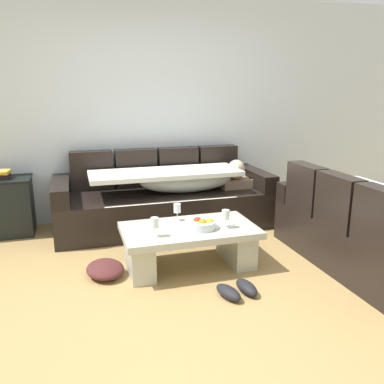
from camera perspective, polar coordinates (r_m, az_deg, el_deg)
name	(u,v)px	position (r m, az deg, el deg)	size (l,w,h in m)	color
ground_plane	(197,290)	(3.34, 0.71, -13.78)	(14.00, 14.00, 0.00)	#A6864E
back_wall	(145,109)	(5.04, -6.74, 11.71)	(9.00, 0.10, 2.70)	silver
couch_along_wall	(168,199)	(4.72, -3.49, -0.97)	(2.47, 0.92, 0.88)	black
couch_near_window	(369,232)	(3.96, 23.89, -5.18)	(0.92, 1.88, 0.88)	black
coffee_table	(189,242)	(3.65, -0.41, -7.13)	(1.20, 0.68, 0.38)	#B5B8A3
fruit_bowl	(201,224)	(3.56, 1.28, -4.59)	(0.28, 0.28, 0.10)	silver
wine_glass_near_left	(155,223)	(3.35, -5.35, -4.49)	(0.07, 0.07, 0.17)	silver
wine_glass_near_right	(226,215)	(3.56, 4.81, -3.35)	(0.07, 0.07, 0.17)	silver
wine_glass_far_back	(177,209)	(3.74, -2.13, -2.41)	(0.07, 0.07, 0.17)	silver
open_magazine	(217,224)	(3.68, 3.56, -4.52)	(0.28, 0.21, 0.01)	white
book_stack_on_cabinet	(2,175)	(4.81, -25.52, 2.25)	(0.18, 0.23, 0.09)	black
pair_of_shoes	(238,290)	(3.27, 6.51, -13.69)	(0.34, 0.32, 0.09)	black
crumpled_garment	(105,269)	(3.63, -12.28, -10.69)	(0.40, 0.32, 0.12)	#4C2323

